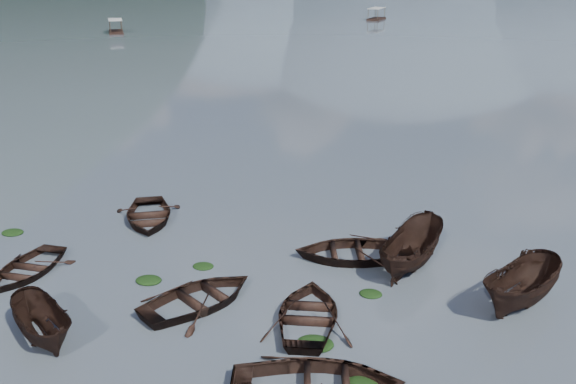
% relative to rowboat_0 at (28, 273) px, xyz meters
% --- Properties ---
extents(rowboat_0, '(2.86, 4.00, 0.83)m').
position_rel_rowboat_0_xyz_m(rowboat_0, '(0.00, 0.00, 0.00)').
color(rowboat_0, black).
rests_on(rowboat_0, ground).
extents(rowboat_1, '(5.30, 5.63, 0.95)m').
position_rel_rowboat_0_xyz_m(rowboat_1, '(7.70, -0.61, 0.00)').
color(rowboat_1, black).
rests_on(rowboat_1, ground).
extents(rowboat_2, '(3.99, 3.62, 1.52)m').
position_rel_rowboat_0_xyz_m(rowboat_2, '(3.51, -4.01, 0.00)').
color(rowboat_2, black).
rests_on(rowboat_2, ground).
extents(rowboat_3, '(3.83, 4.90, 0.93)m').
position_rel_rowboat_0_xyz_m(rowboat_3, '(11.85, -0.70, 0.00)').
color(rowboat_3, black).
rests_on(rowboat_3, ground).
extents(rowboat_5, '(3.92, 4.99, 1.83)m').
position_rel_rowboat_0_xyz_m(rowboat_5, '(19.14, 2.30, 0.00)').
color(rowboat_5, black).
rests_on(rowboat_5, ground).
extents(rowboat_6, '(4.91, 5.53, 0.95)m').
position_rel_rowboat_0_xyz_m(rowboat_6, '(2.32, 6.20, 0.00)').
color(rowboat_6, black).
rests_on(rowboat_6, ground).
extents(rowboat_7, '(5.71, 4.73, 1.02)m').
position_rel_rowboat_0_xyz_m(rowboat_7, '(12.55, 4.64, 0.00)').
color(rowboat_7, black).
rests_on(rowboat_7, ground).
extents(rowboat_8, '(3.11, 5.17, 1.88)m').
position_rel_rowboat_0_xyz_m(rowboat_8, '(14.95, 4.45, 0.00)').
color(rowboat_8, black).
rests_on(rowboat_8, ground).
extents(weed_clump_1, '(1.05, 0.84, 0.23)m').
position_rel_rowboat_0_xyz_m(weed_clump_1, '(5.09, 0.54, 0.00)').
color(weed_clump_1, black).
rests_on(weed_clump_1, ground).
extents(weed_clump_2, '(1.25, 1.00, 0.27)m').
position_rel_rowboat_0_xyz_m(weed_clump_2, '(12.37, -2.14, 0.00)').
color(weed_clump_2, black).
rests_on(weed_clump_2, ground).
extents(weed_clump_3, '(0.87, 0.74, 0.19)m').
position_rel_rowboat_0_xyz_m(weed_clump_3, '(13.71, 1.68, 0.00)').
color(weed_clump_3, black).
rests_on(weed_clump_3, ground).
extents(weed_clump_5, '(1.03, 0.83, 0.22)m').
position_rel_rowboat_0_xyz_m(weed_clump_5, '(-3.07, 3.23, 0.00)').
color(weed_clump_5, black).
rests_on(weed_clump_5, ground).
extents(weed_clump_6, '(0.88, 0.74, 0.18)m').
position_rel_rowboat_0_xyz_m(weed_clump_6, '(6.71, 2.25, 0.00)').
color(weed_clump_6, black).
rests_on(weed_clump_6, ground).
extents(weed_clump_7, '(0.95, 0.76, 0.21)m').
position_rel_rowboat_0_xyz_m(weed_clump_7, '(14.89, 9.04, 0.00)').
color(weed_clump_7, black).
rests_on(weed_clump_7, ground).
extents(pontoon_left, '(4.68, 5.82, 2.08)m').
position_rel_rowboat_0_xyz_m(pontoon_left, '(-37.97, 77.16, 0.00)').
color(pontoon_left, black).
rests_on(pontoon_left, ground).
extents(pontoon_centre, '(3.25, 5.97, 2.17)m').
position_rel_rowboat_0_xyz_m(pontoon_centre, '(0.53, 110.05, 0.00)').
color(pontoon_centre, black).
rests_on(pontoon_centre, ground).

